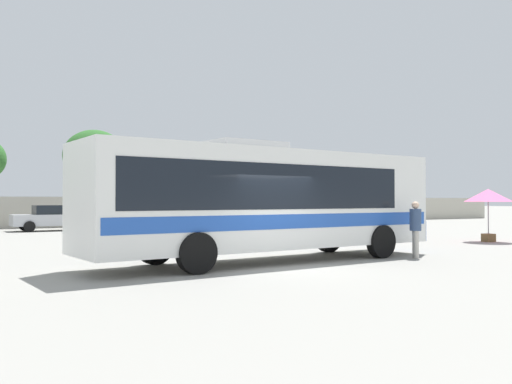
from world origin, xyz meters
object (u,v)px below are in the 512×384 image
parked_car_third_silver (53,217)px  roadside_tree_midright (94,156)px  attendant_by_bus_door (415,226)px  vendor_umbrella_near_gate_pink (488,197)px  coach_bus_white_blue (265,198)px

parked_car_third_silver → roadside_tree_midright: 9.98m
attendant_by_bus_door → vendor_umbrella_near_gate_pink: 8.63m
coach_bus_white_blue → roadside_tree_midright: size_ratio=1.60×
parked_car_third_silver → roadside_tree_midright: size_ratio=0.64×
coach_bus_white_blue → vendor_umbrella_near_gate_pink: size_ratio=4.98×
attendant_by_bus_door → vendor_umbrella_near_gate_pink: size_ratio=0.77×
parked_car_third_silver → roadside_tree_midright: roadside_tree_midright is taller
coach_bus_white_blue → attendant_by_bus_door: coach_bus_white_blue is taller
roadside_tree_midright → attendant_by_bus_door: bearing=-82.9°
vendor_umbrella_near_gate_pink → roadside_tree_midright: size_ratio=0.32×
coach_bus_white_blue → roadside_tree_midright: roadside_tree_midright is taller
attendant_by_bus_door → parked_car_third_silver: bearing=109.5°
attendant_by_bus_door → vendor_umbrella_near_gate_pink: bearing=24.4°
attendant_by_bus_door → parked_car_third_silver: attendant_by_bus_door is taller
attendant_by_bus_door → parked_car_third_silver: size_ratio=0.38×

